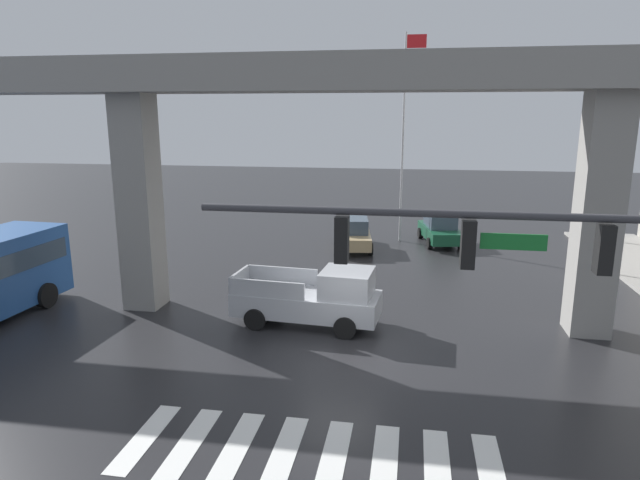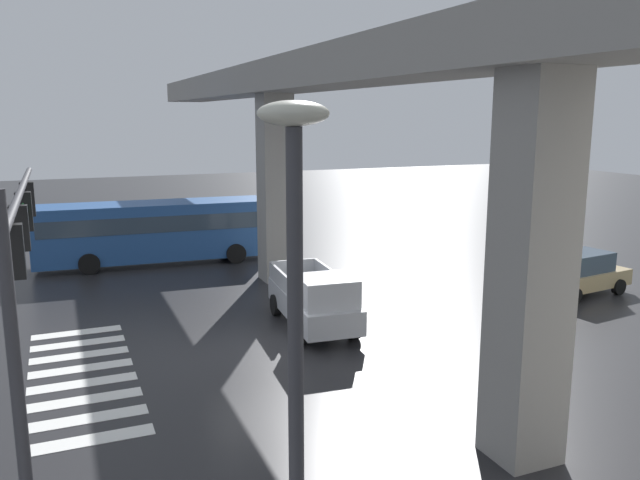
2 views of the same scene
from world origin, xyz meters
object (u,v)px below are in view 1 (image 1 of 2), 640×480
Objects in this scene: flagpole at (405,126)px; pickup_truck at (315,298)px; sedan_dark_green at (440,229)px; street_lamp_far_north at (594,163)px; sedan_tan at (354,234)px; traffic_signal_mast at (610,274)px.

pickup_truck is at bearing -100.98° from flagpole.
sedan_dark_green is 0.63× the size of street_lamp_far_north.
sedan_tan is 6.74m from flagpole.
sedan_dark_green is 0.39× the size of flagpole.
pickup_truck is 0.72× the size of street_lamp_far_north.
flagpole is at bearing 99.89° from traffic_signal_mast.
street_lamp_far_north is at bearing 74.15° from traffic_signal_mast.
sedan_dark_green is at bearing -165.36° from street_lamp_far_north.
sedan_dark_green is (4.75, 2.14, 0.00)m from sedan_tan.
street_lamp_far_north is 0.62× the size of flagpole.
flagpole is at bearing 174.28° from sedan_dark_green.
traffic_signal_mast is 22.65m from flagpole.
sedan_dark_green is 9.58m from street_lamp_far_north.
pickup_truck is 0.45× the size of flagpole.
sedan_tan is at bearing -137.13° from flagpole.
traffic_signal_mast is 1.50× the size of street_lamp_far_north.
sedan_dark_green is (4.88, 13.58, -0.14)m from pickup_truck.
street_lamp_far_north is at bearing 18.20° from sedan_tan.
street_lamp_far_north is at bearing 10.59° from flagpole.
flagpole reaches higher than sedan_dark_green.
pickup_truck is at bearing -130.35° from street_lamp_far_north.
flagpole is at bearing 42.87° from sedan_tan.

